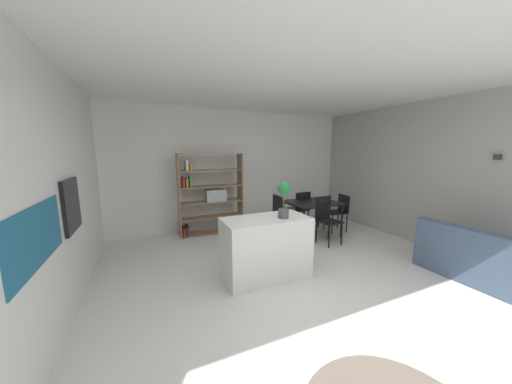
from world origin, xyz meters
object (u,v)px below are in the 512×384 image
(potted_plant_on_island, at_px, (284,197))
(sofa, at_px, (511,272))
(open_bookshelf, at_px, (209,194))
(dining_table, at_px, (312,205))
(dining_chair_far, at_px, (300,207))
(dining_chair_near, at_px, (326,216))
(kitchen_island, at_px, (266,248))
(dining_chair_window_side, at_px, (339,209))
(dining_chair_island_side, at_px, (281,214))
(built_in_oven, at_px, (71,205))

(potted_plant_on_island, bearing_deg, sofa, -32.00)
(open_bookshelf, height_order, dining_table, open_bookshelf)
(dining_chair_far, bearing_deg, dining_chair_near, 85.38)
(dining_chair_near, bearing_deg, dining_table, 82.82)
(open_bookshelf, distance_m, sofa, 5.06)
(dining_chair_near, bearing_deg, sofa, -72.77)
(open_bookshelf, relative_size, sofa, 0.85)
(dining_table, distance_m, dining_chair_near, 0.49)
(kitchen_island, relative_size, dining_chair_window_side, 1.47)
(dining_chair_island_side, bearing_deg, potted_plant_on_island, 153.38)
(open_bookshelf, height_order, dining_chair_island_side, open_bookshelf)
(open_bookshelf, xyz_separation_m, dining_table, (2.02, -1.06, -0.22))
(potted_plant_on_island, distance_m, dining_chair_window_side, 2.71)
(sofa, bearing_deg, open_bookshelf, 37.50)
(kitchen_island, distance_m, dining_chair_island_side, 1.58)
(dining_chair_island_side, bearing_deg, dining_chair_near, -120.16)
(built_in_oven, bearing_deg, dining_chair_island_side, 15.63)
(dining_chair_far, distance_m, sofa, 3.56)
(built_in_oven, xyz_separation_m, dining_table, (4.09, 0.93, -0.56))
(dining_table, height_order, sofa, sofa)
(open_bookshelf, bearing_deg, potted_plant_on_island, -77.95)
(built_in_oven, height_order, dining_chair_far, built_in_oven)
(open_bookshelf, relative_size, dining_chair_island_side, 1.89)
(open_bookshelf, xyz_separation_m, sofa, (3.06, -3.98, -0.63))
(kitchen_island, height_order, dining_chair_near, dining_chair_near)
(potted_plant_on_island, height_order, open_bookshelf, open_bookshelf)
(kitchen_island, bearing_deg, dining_table, 35.46)
(dining_chair_far, bearing_deg, built_in_oven, 15.23)
(kitchen_island, height_order, open_bookshelf, open_bookshelf)
(kitchen_island, bearing_deg, sofa, -31.20)
(built_in_oven, xyz_separation_m, open_bookshelf, (2.07, 1.99, -0.34))
(dining_chair_near, distance_m, dining_chair_far, 0.95)
(open_bookshelf, distance_m, dining_chair_island_side, 1.67)
(kitchen_island, bearing_deg, dining_chair_near, 23.74)
(dining_chair_window_side, bearing_deg, open_bookshelf, -103.84)
(sofa, bearing_deg, kitchen_island, 58.80)
(potted_plant_on_island, height_order, sofa, potted_plant_on_island)
(kitchen_island, distance_m, potted_plant_on_island, 0.80)
(built_in_oven, height_order, open_bookshelf, open_bookshelf)
(dining_chair_island_side, relative_size, dining_chair_window_side, 1.12)
(potted_plant_on_island, bearing_deg, kitchen_island, 158.45)
(dining_chair_window_side, relative_size, sofa, 0.40)
(dining_chair_far, bearing_deg, dining_table, 85.60)
(potted_plant_on_island, relative_size, dining_table, 0.48)
(built_in_oven, relative_size, dining_chair_near, 0.65)
(built_in_oven, distance_m, sofa, 5.59)
(kitchen_island, height_order, sofa, kitchen_island)
(open_bookshelf, distance_m, dining_chair_near, 2.55)
(dining_chair_far, bearing_deg, dining_chair_window_side, 143.40)
(dining_chair_window_side, height_order, sofa, dining_chair_window_side)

